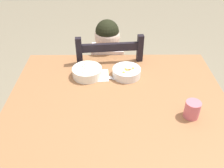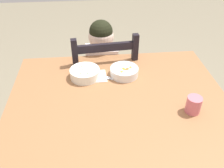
% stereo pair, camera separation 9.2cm
% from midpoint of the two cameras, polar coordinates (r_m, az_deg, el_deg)
% --- Properties ---
extents(dining_table, '(1.14, 0.93, 0.74)m').
position_cam_midpoint_polar(dining_table, '(1.35, -0.49, -7.07)').
color(dining_table, '#96633D').
rests_on(dining_table, ground).
extents(dining_chair, '(0.46, 0.46, 0.91)m').
position_cam_midpoint_polar(dining_chair, '(1.86, -3.45, -0.46)').
color(dining_chair, black).
rests_on(dining_chair, ground).
extents(child_figure, '(0.32, 0.31, 0.95)m').
position_cam_midpoint_polar(child_figure, '(1.75, -3.81, 4.22)').
color(child_figure, white).
rests_on(child_figure, ground).
extents(bowl_of_peas, '(0.17, 0.17, 0.06)m').
position_cam_midpoint_polar(bowl_of_peas, '(1.43, -8.12, 2.47)').
color(bowl_of_peas, white).
rests_on(bowl_of_peas, dining_table).
extents(bowl_of_carrots, '(0.16, 0.16, 0.05)m').
position_cam_midpoint_polar(bowl_of_carrots, '(1.44, 1.02, 2.89)').
color(bowl_of_carrots, white).
rests_on(bowl_of_carrots, dining_table).
extents(spoon, '(0.13, 0.08, 0.01)m').
position_cam_midpoint_polar(spoon, '(1.42, -2.17, 1.24)').
color(spoon, silver).
rests_on(spoon, dining_table).
extents(drinking_cup, '(0.07, 0.07, 0.08)m').
position_cam_midpoint_polar(drinking_cup, '(1.23, 16.32, -4.68)').
color(drinking_cup, '#D26775').
rests_on(drinking_cup, dining_table).
extents(paper_napkin, '(0.14, 0.13, 0.00)m').
position_cam_midpoint_polar(paper_napkin, '(1.45, -5.89, 1.70)').
color(paper_napkin, white).
rests_on(paper_napkin, dining_table).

